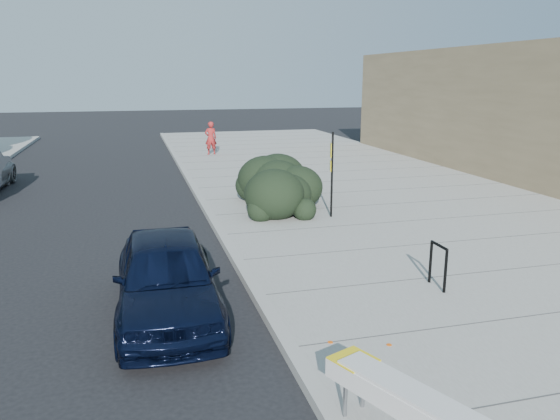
{
  "coord_description": "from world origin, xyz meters",
  "views": [
    {
      "loc": [
        -2.03,
        -8.88,
        3.95
      ],
      "look_at": [
        1.13,
        2.76,
        1.0
      ],
      "focal_mm": 35.0,
      "sensor_mm": 36.0,
      "label": 1
    }
  ],
  "objects_px": {
    "bench": "(414,404)",
    "pedestrian": "(211,138)",
    "bike_rack": "(438,261)",
    "sedan_navy": "(167,276)",
    "sign_post": "(332,169)"
  },
  "relations": [
    {
      "from": "bench",
      "to": "pedestrian",
      "type": "relative_size",
      "value": 1.35
    },
    {
      "from": "bench",
      "to": "pedestrian",
      "type": "bearing_deg",
      "value": 64.07
    },
    {
      "from": "bike_rack",
      "to": "sign_post",
      "type": "height_order",
      "value": "sign_post"
    },
    {
      "from": "bench",
      "to": "sedan_navy",
      "type": "xyz_separation_m",
      "value": [
        -2.21,
        4.34,
        0.03
      ]
    },
    {
      "from": "pedestrian",
      "to": "bike_rack",
      "type": "bearing_deg",
      "value": 89.63
    },
    {
      "from": "bench",
      "to": "bike_rack",
      "type": "xyz_separation_m",
      "value": [
        2.66,
        3.97,
        -0.02
      ]
    },
    {
      "from": "bike_rack",
      "to": "sign_post",
      "type": "bearing_deg",
      "value": 90.95
    },
    {
      "from": "bench",
      "to": "sedan_navy",
      "type": "relative_size",
      "value": 0.54
    },
    {
      "from": "bench",
      "to": "sedan_navy",
      "type": "bearing_deg",
      "value": 94.03
    },
    {
      "from": "bench",
      "to": "sign_post",
      "type": "distance_m",
      "value": 9.83
    },
    {
      "from": "sedan_navy",
      "to": "bike_rack",
      "type": "bearing_deg",
      "value": -3.43
    },
    {
      "from": "bike_rack",
      "to": "pedestrian",
      "type": "xyz_separation_m",
      "value": [
        -1.48,
        18.92,
        0.32
      ]
    },
    {
      "from": "sedan_navy",
      "to": "bench",
      "type": "bearing_deg",
      "value": -62.05
    },
    {
      "from": "bike_rack",
      "to": "sedan_navy",
      "type": "relative_size",
      "value": 0.2
    },
    {
      "from": "sign_post",
      "to": "pedestrian",
      "type": "height_order",
      "value": "sign_post"
    }
  ]
}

